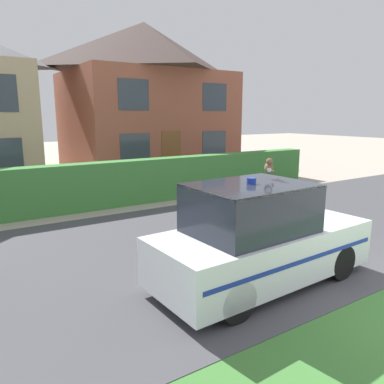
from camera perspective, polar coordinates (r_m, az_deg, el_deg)
The scene contains 6 objects.
road_strip at distance 8.98m, azimuth 7.22°, elevation -6.59°, with size 28.00×6.87×0.01m, color #424247.
garden_hedge at distance 11.90m, azimuth -11.57°, elevation 1.24°, with size 15.99×0.58×1.41m, color #3D7F38.
police_car at distance 6.32m, azimuth 10.18°, elevation -6.99°, with size 3.92×1.72×1.83m.
cat at distance 6.38m, azimuth 11.66°, elevation 3.78°, with size 0.31×0.26×0.28m.
house_right at distance 20.29m, azimuth -7.08°, elevation 14.31°, with size 8.10×6.73×7.40m.
wheelie_bin at distance 14.17m, azimuth -2.14°, elevation 2.49°, with size 0.79×0.76×1.09m.
Camera 1 is at (-5.53, -2.04, 2.80)m, focal length 35.00 mm.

